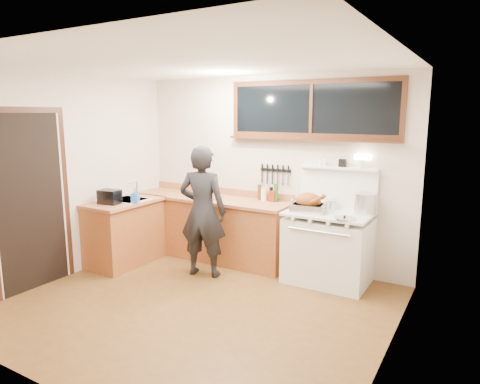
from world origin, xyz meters
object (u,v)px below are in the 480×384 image
Objects in this scene: vintage_stove at (328,246)px; roast_turkey at (309,204)px; cutting_board at (207,194)px; man at (203,211)px.

roast_turkey is (-0.23, -0.12, 0.53)m from vintage_stove.
vintage_stove is at bearing 0.42° from cutting_board.
cutting_board is at bearing 120.11° from man.
roast_turkey is at bearing 21.11° from man.
cutting_board is 0.96× the size of roast_turkey.
man reaches higher than roast_turkey.
cutting_board is 1.60m from roast_turkey.
man is (-1.48, -0.60, 0.38)m from vintage_stove.
vintage_stove is 0.94× the size of man.
roast_turkey is (1.25, 0.48, 0.15)m from man.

